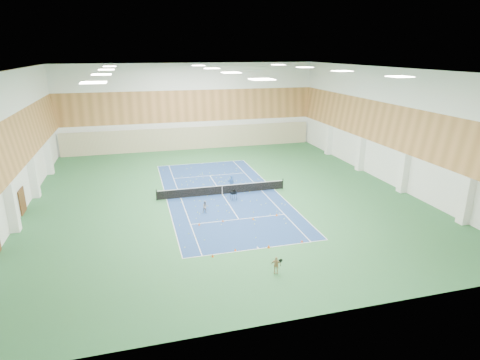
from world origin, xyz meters
name	(u,v)px	position (x,y,z in m)	size (l,w,h in m)	color
ground	(222,194)	(0.00, 0.00, 0.00)	(40.00, 40.00, 0.00)	#296136
room_shell	(221,135)	(0.00, 0.00, 6.00)	(36.00, 40.00, 12.00)	white
wood_cladding	(221,114)	(0.00, 0.00, 8.00)	(36.00, 40.00, 8.00)	#B67A43
ceiling_light_grid	(220,70)	(0.00, 0.00, 11.92)	(21.40, 25.40, 0.06)	white
court_surface	(222,194)	(0.00, 0.00, 0.01)	(10.97, 23.77, 0.01)	navy
tennis_balls_scatter	(222,194)	(0.00, 0.00, 0.05)	(10.57, 22.77, 0.07)	#CBF329
tennis_net	(222,189)	(0.00, 0.00, 0.55)	(12.80, 0.10, 1.10)	black
back_curtain	(192,138)	(0.00, 19.75, 1.60)	(35.40, 0.16, 3.20)	#C6B793
door_left_b	(22,201)	(-17.92, 0.00, 1.10)	(0.08, 1.80, 2.20)	#593319
coach	(231,183)	(1.07, 0.60, 0.85)	(0.62, 0.41, 1.70)	#204692
child_court	(205,207)	(-2.47, -4.22, 0.55)	(0.54, 0.42, 1.10)	gray
child_apron	(276,265)	(0.07, -15.31, 0.58)	(0.68, 0.28, 1.16)	tan
ball_cart	(233,195)	(0.70, -1.77, 0.46)	(0.53, 0.53, 0.92)	black
cone_svc_a	(199,224)	(-3.45, -6.71, 0.10)	(0.18, 0.18, 0.20)	#FF560D
cone_svc_b	(223,221)	(-1.41, -6.50, 0.10)	(0.18, 0.18, 0.19)	#F05D0C
cone_svc_c	(253,219)	(1.15, -6.79, 0.11)	(0.20, 0.20, 0.21)	orange
cone_svc_d	(277,215)	(3.36, -6.53, 0.11)	(0.20, 0.20, 0.22)	orange
cone_base_a	(213,255)	(-3.42, -12.17, 0.10)	(0.19, 0.19, 0.21)	#FA540D
cone_base_b	(235,250)	(-1.69, -11.73, 0.09)	(0.17, 0.17, 0.19)	#F6600C
cone_base_c	(269,246)	(0.76, -11.93, 0.13)	(0.23, 0.23, 0.25)	#DA5D0B
cone_base_d	(302,241)	(3.45, -11.74, 0.10)	(0.19, 0.19, 0.20)	#E53C0C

